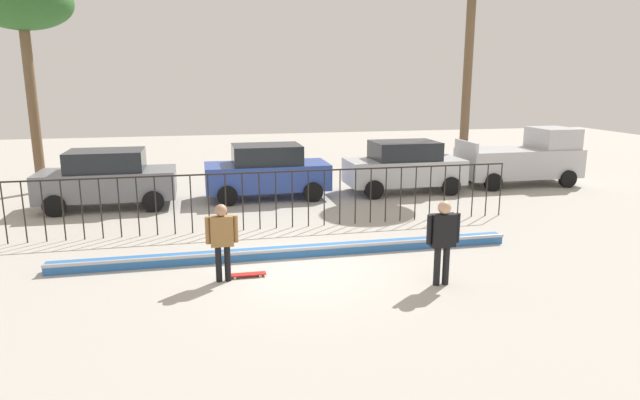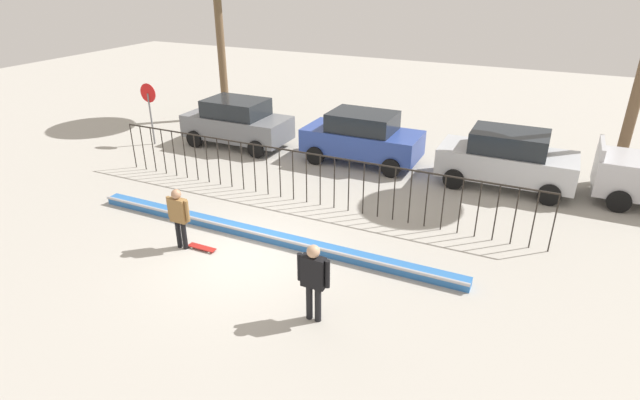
{
  "view_description": "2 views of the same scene",
  "coord_description": "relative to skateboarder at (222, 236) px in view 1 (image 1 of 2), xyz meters",
  "views": [
    {
      "loc": [
        -2.07,
        -11.52,
        4.22
      ],
      "look_at": [
        0.87,
        1.71,
        1.18
      ],
      "focal_mm": 30.87,
      "sensor_mm": 36.0,
      "label": 1
    },
    {
      "loc": [
        6.49,
        -9.19,
        6.74
      ],
      "look_at": [
        1.15,
        2.06,
        0.92
      ],
      "focal_mm": 28.31,
      "sensor_mm": 36.0,
      "label": 2
    }
  ],
  "objects": [
    {
      "name": "perimeter_fence",
      "position": [
        1.68,
        3.9,
        0.02
      ],
      "size": [
        14.04,
        0.04,
        1.65
      ],
      "color": "black",
      "rests_on": "ground"
    },
    {
      "name": "skateboard",
      "position": [
        0.51,
        0.14,
        -0.94
      ],
      "size": [
        0.8,
        0.2,
        0.07
      ],
      "rotation": [
        0.0,
        0.0,
        -0.19
      ],
      "color": "#A51E19",
      "rests_on": "ground"
    },
    {
      "name": "parked_car_silver",
      "position": [
        7.04,
        7.88,
        -0.03
      ],
      "size": [
        4.3,
        2.12,
        1.9
      ],
      "rotation": [
        0.0,
        0.0,
        -0.07
      ],
      "color": "#B7BABF",
      "rests_on": "ground"
    },
    {
      "name": "parked_car_blue",
      "position": [
        1.94,
        7.95,
        -0.03
      ],
      "size": [
        4.3,
        2.12,
        1.9
      ],
      "rotation": [
        0.0,
        0.0,
        0.05
      ],
      "color": "#2D479E",
      "rests_on": "ground"
    },
    {
      "name": "parked_car_gray",
      "position": [
        -3.34,
        7.62,
        -0.03
      ],
      "size": [
        4.3,
        2.12,
        1.9
      ],
      "rotation": [
        0.0,
        0.0,
        -0.05
      ],
      "color": "slate",
      "rests_on": "ground"
    },
    {
      "name": "pickup_truck",
      "position": [
        12.24,
        8.25,
        0.04
      ],
      "size": [
        4.7,
        2.12,
        2.24
      ],
      "rotation": [
        0.0,
        0.0,
        -0.07
      ],
      "color": "#B7B7BC",
      "rests_on": "ground"
    },
    {
      "name": "ground_plane",
      "position": [
        1.68,
        0.37,
        -1.0
      ],
      "size": [
        60.0,
        60.0,
        0.0
      ],
      "primitive_type": "plane",
      "color": "#ADA89E"
    },
    {
      "name": "palm_tree_short",
      "position": [
        -6.19,
        10.85,
        5.64
      ],
      "size": [
        3.45,
        3.45,
        7.71
      ],
      "color": "brown",
      "rests_on": "ground"
    },
    {
      "name": "skateboarder",
      "position": [
        0.0,
        0.0,
        0.0
      ],
      "size": [
        0.67,
        0.25,
        1.67
      ],
      "rotation": [
        0.0,
        0.0,
        0.2
      ],
      "color": "black",
      "rests_on": "ground"
    },
    {
      "name": "bowl_coping_ledge",
      "position": [
        1.68,
        1.3,
        -0.88
      ],
      "size": [
        11.0,
        0.41,
        0.27
      ],
      "color": "#2D6BB7",
      "rests_on": "ground"
    },
    {
      "name": "camera_operator",
      "position": [
        4.4,
        -1.18,
        0.07
      ],
      "size": [
        0.72,
        0.27,
        1.78
      ],
      "rotation": [
        0.0,
        0.0,
        2.76
      ],
      "color": "black",
      "rests_on": "ground"
    }
  ]
}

